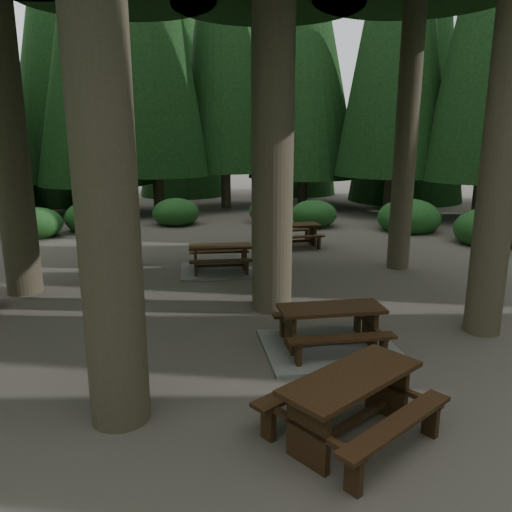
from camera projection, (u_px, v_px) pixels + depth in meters
name	position (u px, v px, depth m)	size (l,w,h in m)	color
ground	(240.00, 316.00, 10.36)	(80.00, 80.00, 0.00)	#534C44
picnic_table_a	(330.00, 335.00, 8.70)	(2.67, 2.37, 0.78)	gray
picnic_table_c	(220.00, 263.00, 13.72)	(2.55, 2.28, 0.73)	gray
picnic_table_d	(293.00, 232.00, 16.74)	(1.91, 1.62, 0.75)	black
picnic_table_e	(351.00, 396.00, 6.08)	(2.36, 2.13, 0.84)	black
shrub_ring	(258.00, 284.00, 11.20)	(23.86, 24.64, 1.49)	#1C5120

